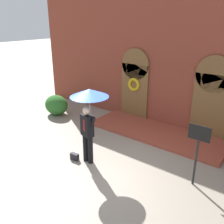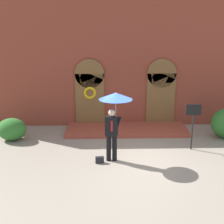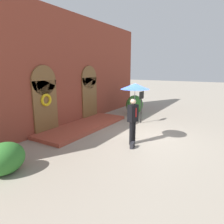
{
  "view_description": "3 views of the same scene",
  "coord_description": "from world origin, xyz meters",
  "px_view_note": "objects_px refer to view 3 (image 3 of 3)",
  "views": [
    {
      "loc": [
        4.0,
        -4.79,
        4.21
      ],
      "look_at": [
        -0.62,
        1.1,
        1.36
      ],
      "focal_mm": 40.0,
      "sensor_mm": 36.0,
      "label": 1
    },
    {
      "loc": [
        -0.99,
        -9.78,
        4.45
      ],
      "look_at": [
        -0.67,
        1.73,
        1.25
      ],
      "focal_mm": 50.0,
      "sensor_mm": 36.0,
      "label": 2
    },
    {
      "loc": [
        -7.52,
        -3.13,
        2.92
      ],
      "look_at": [
        -0.2,
        1.3,
        1.04
      ],
      "focal_mm": 32.0,
      "sensor_mm": 36.0,
      "label": 3
    }
  ],
  "objects_px": {
    "shrub_left": "(5,158)",
    "shrub_right": "(135,105)",
    "handbag": "(132,145)",
    "person_with_umbrella": "(134,95)",
    "sign_post": "(141,102)"
  },
  "relations": [
    {
      "from": "person_with_umbrella",
      "to": "shrub_right",
      "type": "xyz_separation_m",
      "value": [
        4.64,
        2.12,
        -1.3
      ]
    },
    {
      "from": "handbag",
      "to": "shrub_left",
      "type": "height_order",
      "value": "shrub_left"
    },
    {
      "from": "handbag",
      "to": "person_with_umbrella",
      "type": "bearing_deg",
      "value": 14.68
    },
    {
      "from": "person_with_umbrella",
      "to": "shrub_left",
      "type": "height_order",
      "value": "person_with_umbrella"
    },
    {
      "from": "shrub_left",
      "to": "shrub_right",
      "type": "bearing_deg",
      "value": 0.32
    },
    {
      "from": "person_with_umbrella",
      "to": "handbag",
      "type": "relative_size",
      "value": 8.44
    },
    {
      "from": "sign_post",
      "to": "shrub_right",
      "type": "xyz_separation_m",
      "value": [
        1.76,
        1.2,
        -0.55
      ]
    },
    {
      "from": "handbag",
      "to": "sign_post",
      "type": "distance_m",
      "value": 3.72
    },
    {
      "from": "person_with_umbrella",
      "to": "shrub_left",
      "type": "distance_m",
      "value": 4.76
    },
    {
      "from": "person_with_umbrella",
      "to": "shrub_left",
      "type": "relative_size",
      "value": 2.07
    },
    {
      "from": "shrub_left",
      "to": "shrub_right",
      "type": "height_order",
      "value": "shrub_right"
    },
    {
      "from": "person_with_umbrella",
      "to": "shrub_right",
      "type": "height_order",
      "value": "person_with_umbrella"
    },
    {
      "from": "sign_post",
      "to": "shrub_left",
      "type": "height_order",
      "value": "sign_post"
    },
    {
      "from": "handbag",
      "to": "shrub_left",
      "type": "bearing_deg",
      "value": 140.34
    },
    {
      "from": "shrub_left",
      "to": "shrub_right",
      "type": "distance_m",
      "value": 8.68
    }
  ]
}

